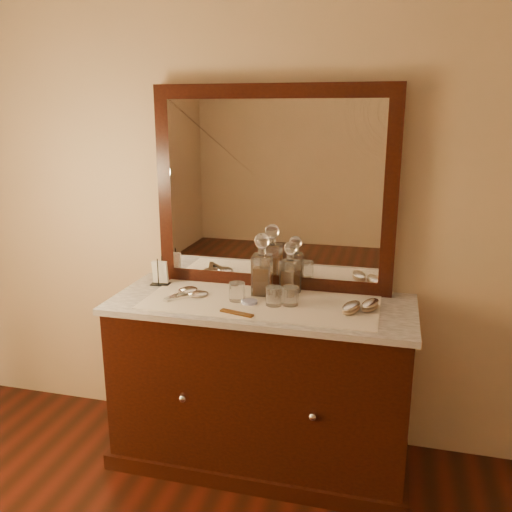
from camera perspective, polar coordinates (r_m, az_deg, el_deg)
name	(u,v)px	position (r m, az deg, el deg)	size (l,w,h in m)	color
dresser_cabinet	(261,385)	(2.73, 0.54, -13.56)	(1.40, 0.55, 0.82)	black
dresser_plinth	(261,450)	(2.93, 0.52, -19.92)	(1.46, 0.59, 0.08)	black
knob_left	(183,398)	(2.56, -7.82, -14.79)	(0.04, 0.04, 0.04)	silver
knob_right	(313,417)	(2.42, 6.04, -16.63)	(0.04, 0.04, 0.04)	silver
marble_top	(261,304)	(2.56, 0.56, -5.17)	(1.44, 0.59, 0.03)	white
mirror_frame	(274,189)	(2.66, 1.88, 7.09)	(1.20, 0.08, 1.00)	black
mirror_glass	(272,190)	(2.63, 1.71, 6.99)	(1.06, 0.01, 0.86)	white
lace_runner	(260,302)	(2.53, 0.46, -4.97)	(1.10, 0.45, 0.00)	silver
pin_dish	(249,302)	(2.51, -0.70, -4.91)	(0.07, 0.07, 0.01)	white
comb	(237,313)	(2.39, -2.06, -6.09)	(0.16, 0.03, 0.01)	brown
napkin_rack	(160,274)	(2.82, -10.16, -1.88)	(0.10, 0.06, 0.15)	black
decanter_left	(262,271)	(2.61, 0.65, -1.59)	(0.10, 0.10, 0.31)	#9B5816
decanter_right	(290,274)	(2.63, 3.67, -1.88)	(0.10, 0.10, 0.26)	#9B5816
brush_near	(351,308)	(2.44, 10.11, -5.43)	(0.10, 0.16, 0.04)	tan
brush_far	(370,305)	(2.49, 12.07, -5.12)	(0.10, 0.16, 0.04)	tan
hand_mirror_outer	(185,291)	(2.67, -7.54, -3.72)	(0.12, 0.24, 0.02)	silver
hand_mirror_inner	(194,295)	(2.62, -6.58, -4.10)	(0.20, 0.19, 0.02)	silver
tumblers	(267,294)	(2.50, 1.17, -4.11)	(0.33, 0.10, 0.09)	white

